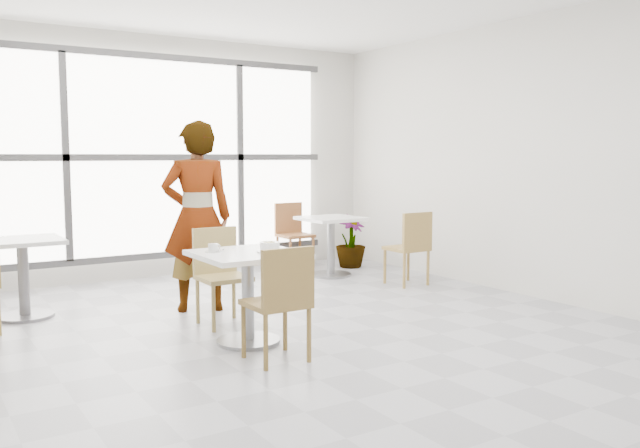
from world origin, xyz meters
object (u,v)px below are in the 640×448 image
oatmeal_bowl (270,247)px  bg_chair_right_near (411,243)px  coffee_cup (213,248)px  bg_table_right (331,238)px  chair_far (220,269)px  person (197,217)px  main_table (248,280)px  chair_near (281,296)px  bg_table_left (23,267)px  bg_chair_right_far (292,230)px  plant_right (351,241)px

oatmeal_bowl → bg_chair_right_near: bearing=26.0°
coffee_cup → bg_table_right: size_ratio=0.21×
bg_table_right → bg_chair_right_near: bearing=-66.5°
chair_far → person: (0.02, 0.58, 0.43)m
person → oatmeal_bowl: bearing=109.3°
main_table → oatmeal_bowl: bearing=-35.7°
bg_chair_right_near → coffee_cup: bearing=18.7°
bg_table_right → bg_chair_right_near: size_ratio=0.86×
chair_far → main_table: bearing=-95.5°
chair_far → coffee_cup: size_ratio=5.47×
main_table → chair_near: (-0.03, -0.61, -0.02)m
oatmeal_bowl → chair_near: bearing=-109.4°
chair_far → bg_chair_right_near: bearing=9.1°
coffee_cup → bg_table_left: 2.12m
bg_chair_right_near → bg_chair_right_far: bearing=-76.3°
oatmeal_bowl → bg_table_left: oatmeal_bowl is taller
oatmeal_bowl → bg_chair_right_far: (2.05, 3.19, -0.29)m
chair_near → plant_right: size_ratio=1.21×
bg_table_right → plant_right: (0.59, 0.40, -0.13)m
chair_near → chair_far: bearing=-94.2°
oatmeal_bowl → bg_chair_right_far: size_ratio=0.24×
coffee_cup → bg_chair_right_far: size_ratio=0.18×
bg_table_left → main_table: bearing=-53.3°
coffee_cup → chair_far: bearing=62.1°
bg_chair_right_far → coffee_cup: bearing=-129.5°
main_table → bg_table_right: size_ratio=1.07×
person → bg_chair_right_near: size_ratio=2.13×
bg_table_left → bg_table_right: bearing=4.2°
person → bg_chair_right_far: 2.80m
main_table → oatmeal_bowl: size_ratio=3.81×
oatmeal_bowl → plant_right: 3.79m
bg_table_left → bg_chair_right_near: 4.15m
oatmeal_bowl → plant_right: bearing=45.0°
oatmeal_bowl → person: size_ratio=0.11×
bg_chair_right_far → chair_far: bearing=-131.9°
chair_near → oatmeal_bowl: chair_near is taller
oatmeal_bowl → bg_table_right: 3.09m
chair_near → bg_chair_right_near: bearing=-147.3°
chair_near → plant_right: chair_near is taller
person → bg_chair_right_far: size_ratio=2.13×
coffee_cup → plant_right: coffee_cup is taller
main_table → person: (0.09, 1.29, 0.41)m
chair_near → bg_chair_right_near: size_ratio=1.00×
bg_table_right → plant_right: 0.72m
chair_near → bg_chair_right_far: (2.22, 3.69, 0.00)m
chair_near → plant_right: 4.25m
main_table → chair_far: size_ratio=0.92×
oatmeal_bowl → person: bearing=92.3°
plant_right → oatmeal_bowl: bearing=-135.0°
person → bg_table_right: bearing=-140.9°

